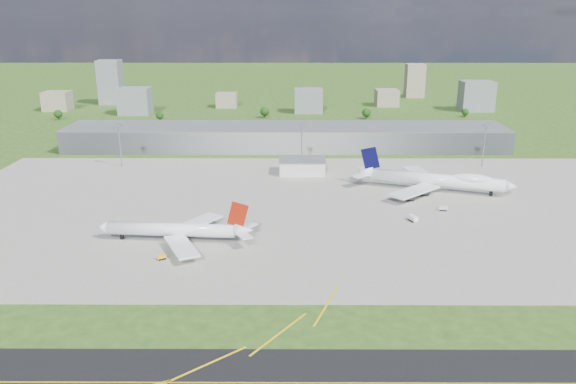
{
  "coord_description": "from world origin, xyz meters",
  "views": [
    {
      "loc": [
        3.14,
        -215.95,
        89.99
      ],
      "look_at": [
        2.03,
        36.1,
        9.0
      ],
      "focal_mm": 35.0,
      "sensor_mm": 36.0,
      "label": 1
    }
  ],
  "objects_px": {
    "tug_yellow": "(162,257)",
    "van_white_near": "(413,219)",
    "airliner_blue_quad": "(437,180)",
    "van_white_far": "(443,209)",
    "airliner_red_twin": "(177,230)"
  },
  "relations": [
    {
      "from": "airliner_blue_quad",
      "to": "tug_yellow",
      "type": "relative_size",
      "value": 20.43
    },
    {
      "from": "airliner_red_twin",
      "to": "van_white_far",
      "type": "xyz_separation_m",
      "value": [
        118.95,
        37.45,
        -3.63
      ]
    },
    {
      "from": "airliner_red_twin",
      "to": "tug_yellow",
      "type": "xyz_separation_m",
      "value": [
        -2.59,
        -18.17,
        -3.86
      ]
    },
    {
      "from": "airliner_blue_quad",
      "to": "van_white_near",
      "type": "height_order",
      "value": "airliner_blue_quad"
    },
    {
      "from": "van_white_far",
      "to": "tug_yellow",
      "type": "bearing_deg",
      "value": -151.83
    },
    {
      "from": "tug_yellow",
      "to": "van_white_near",
      "type": "relative_size",
      "value": 0.7
    },
    {
      "from": "tug_yellow",
      "to": "van_white_far",
      "type": "relative_size",
      "value": 0.9
    },
    {
      "from": "tug_yellow",
      "to": "van_white_near",
      "type": "height_order",
      "value": "van_white_near"
    },
    {
      "from": "tug_yellow",
      "to": "van_white_near",
      "type": "distance_m",
      "value": 112.31
    },
    {
      "from": "van_white_far",
      "to": "airliner_red_twin",
      "type": "bearing_deg",
      "value": -158.94
    },
    {
      "from": "airliner_blue_quad",
      "to": "van_white_near",
      "type": "bearing_deg",
      "value": -97.64
    },
    {
      "from": "airliner_red_twin",
      "to": "tug_yellow",
      "type": "distance_m",
      "value": 18.75
    },
    {
      "from": "airliner_blue_quad",
      "to": "van_white_near",
      "type": "distance_m",
      "value": 50.28
    },
    {
      "from": "airliner_red_twin",
      "to": "van_white_near",
      "type": "distance_m",
      "value": 104.46
    },
    {
      "from": "airliner_red_twin",
      "to": "airliner_blue_quad",
      "type": "height_order",
      "value": "airliner_blue_quad"
    }
  ]
}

